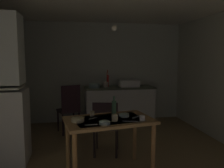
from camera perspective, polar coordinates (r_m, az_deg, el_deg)
The scene contains 22 objects.
ground_plane at distance 3.71m, azimuth -0.83°, elevation -17.89°, with size 5.23×5.23×0.00m, color olive.
wall_back at distance 5.53m, azimuth -4.34°, elevation 2.88°, with size 4.32×0.10×2.35m, color beige.
counter_cabinet at distance 5.35m, azimuth 1.82°, elevation -5.28°, with size 1.59×0.64×0.86m.
sink_basin at distance 5.32m, azimuth 4.22°, elevation 0.17°, with size 0.44×0.34×0.15m.
hand_pump at distance 5.26m, azimuth -1.08°, elevation 1.12°, with size 0.05×0.27×0.39m.
mixing_bowl_counter at distance 5.14m, azimuth -4.46°, elevation -0.38°, with size 0.24×0.24×0.10m, color #ADD1C1.
stoneware_crock at distance 5.23m, azimuth -1.67°, elevation -0.14°, with size 0.12×0.12×0.12m, color beige.
dining_table at distance 3.03m, azimuth -0.75°, elevation -10.66°, with size 1.22×0.85×0.74m.
chair_far_side at distance 3.63m, azimuth -1.56°, elevation -10.39°, with size 0.48×0.48×0.87m.
chair_by_counter at distance 4.71m, azimuth -10.60°, elevation -5.91°, with size 0.51×0.51×1.00m.
serving_bowl_wide at distance 2.91m, azimuth -8.56°, elevation -8.85°, with size 0.16×0.16×0.04m, color beige.
soup_bowl_small at distance 3.11m, azimuth 3.03°, elevation -7.81°, with size 0.14×0.14×0.04m, color #ADD1C1.
sauce_dish at distance 2.77m, azimuth -1.84°, elevation -9.66°, with size 0.13×0.13×0.04m, color #ADD1C1.
mug_dark at distance 3.15m, azimuth -4.97°, elevation -7.36°, with size 0.06×0.06×0.07m, color beige.
teacup_mint at distance 2.94m, azimuth 7.55°, elevation -8.45°, with size 0.07×0.07×0.06m, color white.
mug_tall at distance 2.89m, azimuth 0.71°, elevation -8.41°, with size 0.08×0.08×0.09m, color beige.
glass_bottle at distance 3.20m, azimuth 0.51°, elevation -5.82°, with size 0.06×0.06×0.26m.
table_knife at distance 2.90m, azimuth 4.54°, elevation -9.25°, with size 0.19×0.02×0.01m, color silver.
teaspoon_near_bowl at distance 3.03m, azimuth -4.87°, elevation -8.54°, with size 0.12×0.02×0.01m, color beige.
teaspoon_by_cup at distance 3.11m, azimuth 6.04°, elevation -8.16°, with size 0.16×0.02×0.01m, color beige.
serving_spoon at distance 2.75m, azimuth -5.23°, elevation -10.12°, with size 0.15×0.02×0.01m, color beige.
pendant_bulb at distance 3.39m, azimuth 0.57°, elevation 13.85°, with size 0.08×0.08×0.08m, color #F9EFCC.
Camera 1 is at (-0.52, -3.33, 1.54)m, focal length 36.61 mm.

